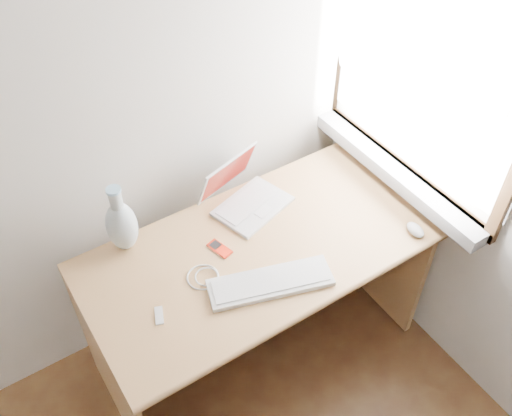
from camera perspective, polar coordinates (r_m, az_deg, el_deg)
window at (r=2.19m, az=16.16°, el=13.46°), size 0.11×0.99×1.10m
desk at (r=2.39m, az=-0.92°, el=-6.00°), size 1.35×0.67×0.71m
laptop at (r=2.33m, az=-0.87°, el=1.45°), size 0.34×0.32×0.20m
external_keyboard at (r=2.07m, az=1.45°, el=-7.44°), size 0.47×0.27×0.02m
mouse at (r=2.31m, az=15.65°, el=-2.11°), size 0.06×0.09×0.03m
ipod at (r=2.18m, az=-3.66°, el=-4.06°), size 0.07×0.11×0.01m
cable_coil at (r=2.10m, az=-5.33°, el=-6.89°), size 0.15×0.15×0.01m
remote at (r=2.02m, az=-9.67°, el=-10.55°), size 0.05×0.08×0.01m
vase at (r=2.16m, az=-13.29°, el=-1.61°), size 0.12×0.12×0.30m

